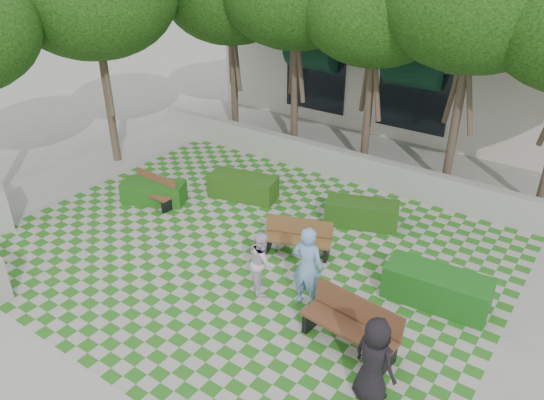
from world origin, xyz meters
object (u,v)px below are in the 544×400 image
Objects in this scene: person_white at (262,262)px; bench_mid at (298,238)px; bench_east at (351,325)px; person_blue at (307,267)px; hedge_west at (154,192)px; person_dark at (374,361)px; bench_west at (152,190)px; hedge_midright at (362,213)px; hedge_east at (437,288)px; hedge_midleft at (243,187)px.

bench_mid is at bearing -36.99° from person_white.
person_blue reaches higher than bench_east.
hedge_west is (-4.82, -0.16, -0.11)m from bench_mid.
person_white is at bearing -16.97° from hedge_west.
person_dark is (8.26, -2.89, 0.53)m from hedge_west.
bench_west reaches higher than hedge_west.
person_dark is at bearing -40.85° from bench_east.
bench_east is 4.65m from hedge_midright.
person_dark is at bearing 139.91° from person_blue.
person_white reaches higher than bench_east.
hedge_midright is at bearing 119.68° from bench_east.
hedge_east is at bearing -36.59° from hedge_midright.
bench_east is 1.23× the size of bench_west.
bench_east is at bearing -59.60° from bench_mid.
person_blue is at bearing -9.93° from bench_west.
bench_west is at bearing -18.66° from person_blue.
bench_mid is 2.04m from person_blue.
bench_east is 2.47m from person_white.
hedge_east is 1.22× the size of hedge_west.
person_blue reaches higher than hedge_west.
bench_west is at bearing 31.73° from person_white.
hedge_west is at bearing -19.07° from person_blue.
person_dark is 3.57m from person_white.
person_dark reaches higher than hedge_midleft.
hedge_west is at bearing 161.88° from bench_mid.
person_dark is (6.32, -4.60, 0.49)m from hedge_midleft.
bench_east is 1.36× the size of person_white.
hedge_midright is 1.07× the size of hedge_west.
hedge_east is (8.27, 0.28, -0.02)m from bench_west.
person_dark reaches higher than person_white.
hedge_east is 3.47m from hedge_midright.
person_white is at bearing 175.43° from bench_east.
person_white is at bearing 0.49° from person_blue.
bench_east is at bearing -112.41° from hedge_east.
bench_west reaches higher than hedge_midright.
hedge_east is 3.76m from person_white.
hedge_east is at bearing -104.02° from person_white.
person_dark is at bearing -16.37° from bench_west.
person_white is (4.96, -1.51, 0.42)m from hedge_west.
person_blue is at bearing -125.19° from person_white.
hedge_west is 5.21m from person_white.
person_blue is at bearing -71.90° from bench_mid.
hedge_midleft reaches higher than hedge_west.
person_white is (-3.31, -1.74, 0.35)m from hedge_east.
hedge_midright is (0.67, 2.14, -0.08)m from bench_mid.
bench_mid is 0.88× the size of hedge_midleft.
person_blue is at bearing -19.39° from person_dark.
hedge_west is at bearing 170.94° from bench_east.
bench_mid is 1.08× the size of bench_west.
hedge_east is 1.14× the size of hedge_midright.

